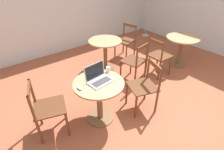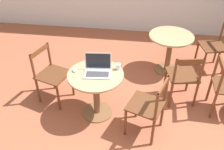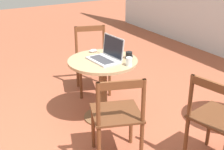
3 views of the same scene
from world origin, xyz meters
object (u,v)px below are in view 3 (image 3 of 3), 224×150
(chair_near_right, at_px, (117,117))
(cafe_table_near, at_px, (103,76))
(drinking_glass, at_px, (129,62))
(laptop, at_px, (107,56))
(chair_far_front, at_px, (217,121))
(mug, at_px, (129,55))
(chair_near_left, at_px, (92,59))
(mouse, at_px, (93,51))

(chair_near_right, bearing_deg, cafe_table_near, 160.43)
(drinking_glass, bearing_deg, laptop, -156.34)
(chair_far_front, xyz_separation_m, mug, (-1.11, -0.18, 0.30))
(cafe_table_near, relative_size, chair_near_left, 0.88)
(chair_near_left, bearing_deg, laptop, -15.34)
(chair_near_right, relative_size, chair_far_front, 1.00)
(cafe_table_near, relative_size, chair_far_front, 0.88)
(mouse, height_order, drinking_glass, drinking_glass)
(cafe_table_near, distance_m, drinking_glass, 0.40)
(mouse, relative_size, mug, 0.95)
(drinking_glass, bearing_deg, cafe_table_near, -152.88)
(laptop, bearing_deg, chair_far_front, 19.12)
(chair_near_right, bearing_deg, chair_near_left, 161.10)
(drinking_glass, bearing_deg, chair_near_right, -42.75)
(mouse, xyz_separation_m, drinking_glass, (0.58, 0.11, 0.03))
(cafe_table_near, xyz_separation_m, mug, (0.11, 0.27, 0.22))
(chair_near_left, xyz_separation_m, chair_far_front, (1.94, 0.21, 0.00))
(chair_far_front, height_order, mouse, chair_far_front)
(drinking_glass, bearing_deg, mug, 146.63)
(cafe_table_near, xyz_separation_m, chair_far_front, (1.22, 0.45, -0.07))
(laptop, relative_size, mouse, 3.74)
(laptop, bearing_deg, chair_near_left, 164.66)
(chair_near_right, relative_size, laptop, 2.29)
(chair_far_front, distance_m, drinking_glass, 1.02)
(chair_far_front, distance_m, laptop, 1.30)
(chair_far_front, relative_size, drinking_glass, 9.60)
(chair_near_left, xyz_separation_m, mug, (0.84, 0.03, 0.30))
(cafe_table_near, height_order, chair_far_front, chair_far_front)
(chair_near_right, height_order, mug, chair_near_right)
(mouse, relative_size, drinking_glass, 1.12)
(mug, xyz_separation_m, drinking_glass, (0.18, -0.12, 0.01))
(laptop, relative_size, drinking_glass, 4.18)
(cafe_table_near, height_order, mug, mug)
(chair_near_left, relative_size, chair_far_front, 1.00)
(chair_near_right, xyz_separation_m, drinking_glass, (-0.44, 0.41, 0.30))
(mug, bearing_deg, laptop, -109.44)
(mouse, distance_m, mug, 0.46)
(chair_near_left, height_order, drinking_glass, chair_near_left)
(laptop, bearing_deg, mouse, 179.51)
(cafe_table_near, relative_size, laptop, 2.02)
(chair_near_left, xyz_separation_m, mouse, (0.44, -0.20, 0.27))
(chair_far_front, xyz_separation_m, laptop, (-1.19, -0.41, 0.31))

